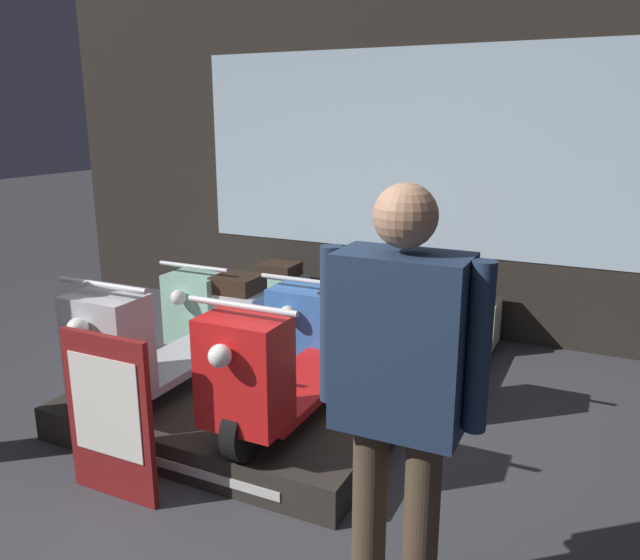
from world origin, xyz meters
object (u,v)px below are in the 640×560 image
person_right_browsing (400,378)px  price_sign_board (109,417)px  scooter_display_right (304,354)px  scooter_backrow_1 (339,320)px  scooter_backrow_0 (242,305)px  scooter_backrow_2 (451,336)px  scooter_display_left (182,332)px

person_right_browsing → price_sign_board: person_right_browsing is taller
price_sign_board → scooter_display_right: bearing=58.4°
scooter_display_right → price_sign_board: scooter_display_right is taller
scooter_display_right → scooter_backrow_1: scooter_display_right is taller
scooter_backrow_0 → scooter_backrow_2: bearing=0.0°
scooter_display_right → scooter_backrow_2: scooter_display_right is taller
scooter_display_left → person_right_browsing: 2.14m
scooter_display_left → scooter_display_right: (0.87, 0.00, 0.00)m
scooter_backrow_1 → scooter_display_left: bearing=-114.4°
scooter_backrow_0 → person_right_browsing: 3.19m
scooter_backrow_1 → price_sign_board: 2.18m
scooter_display_left → scooter_backrow_1: size_ratio=1.00×
scooter_backrow_1 → scooter_backrow_2: size_ratio=1.00×
scooter_display_left → person_right_browsing: person_right_browsing is taller
scooter_display_left → scooter_backrow_1: bearing=65.6°
scooter_backrow_0 → scooter_backrow_1: bearing=0.0°
scooter_display_right → scooter_backrow_1: 1.27m
scooter_display_left → scooter_backrow_0: size_ratio=1.00×
scooter_backrow_1 → price_sign_board: (-0.27, -2.16, 0.12)m
scooter_display_left → scooter_backrow_2: (1.43, 1.22, -0.20)m
scooter_backrow_1 → person_right_browsing: (1.24, -2.29, 0.66)m
scooter_backrow_1 → scooter_display_right: bearing=-75.4°
scooter_backrow_0 → scooter_display_left: bearing=-74.9°
scooter_backrow_0 → person_right_browsing: person_right_browsing is taller
scooter_backrow_2 → scooter_backrow_0: bearing=180.0°
scooter_backrow_1 → scooter_backrow_0: bearing=180.0°
scooter_backrow_1 → price_sign_board: price_sign_board is taller
scooter_backrow_2 → scooter_display_left: bearing=-139.7°
scooter_display_left → scooter_backrow_2: 1.89m
scooter_backrow_0 → price_sign_board: price_sign_board is taller
scooter_backrow_0 → person_right_browsing: size_ratio=1.04×
scooter_backrow_1 → person_right_browsing: bearing=-61.5°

